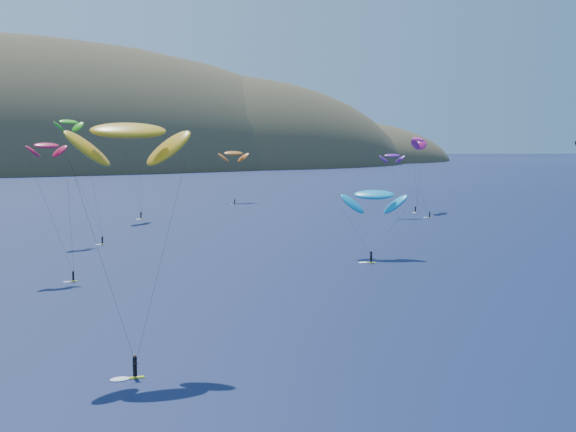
# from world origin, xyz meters

# --- Properties ---
(island) EXTENTS (730.00, 300.00, 210.00)m
(island) POSITION_xyz_m (39.40, 562.36, -10.74)
(island) COLOR #3D3526
(island) RESTS_ON ground
(kitesurfer_2) EXTENTS (12.04, 11.65, 25.70)m
(kitesurfer_2) POSITION_xyz_m (-25.04, 41.92, 22.46)
(kitesurfer_2) COLOR #B5D217
(kitesurfer_2) RESTS_ON ground
(kitesurfer_3) EXTENTS (8.91, 11.35, 26.80)m
(kitesurfer_3) POSITION_xyz_m (-12.07, 133.65, 24.82)
(kitesurfer_3) COLOR #B5D217
(kitesurfer_3) RESTS_ON ground
(kitesurfer_4) EXTENTS (9.40, 9.29, 27.20)m
(kitesurfer_4) POSITION_xyz_m (11.59, 173.14, 24.63)
(kitesurfer_4) COLOR #B5D217
(kitesurfer_4) RESTS_ON ground
(kitesurfer_5) EXTENTS (12.37, 13.05, 14.44)m
(kitesurfer_5) POSITION_xyz_m (33.26, 87.65, 11.26)
(kitesurfer_5) COLOR #B5D217
(kitesurfer_5) RESTS_ON ground
(kitesurfer_6) EXTENTS (10.49, 12.62, 18.50)m
(kitesurfer_6) POSITION_xyz_m (78.24, 148.14, 16.58)
(kitesurfer_6) COLOR #B5D217
(kitesurfer_6) RESTS_ON ground
(kitesurfer_8) EXTENTS (10.79, 11.02, 23.83)m
(kitesurfer_8) POSITION_xyz_m (94.52, 158.40, 21.00)
(kitesurfer_8) COLOR #B5D217
(kitesurfer_8) RESTS_ON ground
(kitesurfer_9) EXTENTS (6.51, 9.38, 22.21)m
(kitesurfer_9) POSITION_xyz_m (-23.85, 93.03, 20.42)
(kitesurfer_9) COLOR #B5D217
(kitesurfer_9) RESTS_ON ground
(kitesurfer_11) EXTENTS (10.45, 14.41, 19.02)m
(kitesurfer_11) POSITION_xyz_m (58.26, 212.77, 16.24)
(kitesurfer_11) COLOR #B5D217
(kitesurfer_11) RESTS_ON ground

